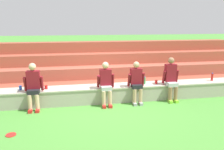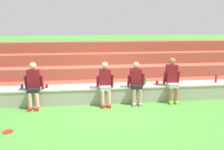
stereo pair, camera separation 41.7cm
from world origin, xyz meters
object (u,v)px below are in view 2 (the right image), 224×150
(person_center, at_px, (136,82))
(plastic_cup_middle, at_px, (157,83))
(person_right_of_center, at_px, (172,79))
(plastic_cup_right_end, at_px, (22,86))
(person_left_of_center, at_px, (105,83))
(plastic_cup_left_end, at_px, (47,86))
(water_bottle_mid_left, at_px, (145,81))
(person_far_left, at_px, (34,84))
(frisbee, at_px, (8,132))
(water_bottle_near_right, at_px, (216,79))

(person_center, relative_size, plastic_cup_middle, 11.12)
(person_right_of_center, xyz_separation_m, plastic_cup_right_end, (-4.63, 0.29, -0.17))
(person_left_of_center, relative_size, plastic_cup_left_end, 11.92)
(water_bottle_mid_left, xyz_separation_m, plastic_cup_left_end, (-3.09, 0.00, -0.06))
(person_far_left, height_order, plastic_cup_middle, person_far_left)
(person_far_left, relative_size, frisbee, 6.12)
(person_center, relative_size, water_bottle_near_right, 4.74)
(plastic_cup_right_end, height_order, frisbee, plastic_cup_right_end)
(water_bottle_near_right, bearing_deg, frisbee, -163.71)
(person_center, relative_size, water_bottle_mid_left, 5.37)
(person_left_of_center, bearing_deg, plastic_cup_left_end, 169.64)
(person_left_of_center, xyz_separation_m, person_center, (0.95, 0.00, -0.01))
(person_center, relative_size, person_right_of_center, 0.94)
(person_right_of_center, bearing_deg, person_center, -177.03)
(person_left_of_center, height_order, water_bottle_near_right, person_left_of_center)
(plastic_cup_right_end, distance_m, plastic_cup_left_end, 0.74)
(person_right_of_center, relative_size, plastic_cup_left_end, 12.55)
(frisbee, bearing_deg, person_far_left, 78.82)
(person_far_left, distance_m, plastic_cup_middle, 3.80)
(water_bottle_mid_left, xyz_separation_m, frisbee, (-3.69, -1.79, -0.61))
(water_bottle_mid_left, bearing_deg, person_right_of_center, -18.22)
(person_center, distance_m, plastic_cup_middle, 0.82)
(person_right_of_center, distance_m, water_bottle_near_right, 1.66)
(water_bottle_mid_left, bearing_deg, plastic_cup_right_end, 179.52)
(plastic_cup_middle, xyz_separation_m, plastic_cup_right_end, (-4.22, 0.06, 0.01))
(plastic_cup_right_end, bearing_deg, frisbee, -85.63)
(person_far_left, bearing_deg, plastic_cup_left_end, 44.58)
(plastic_cup_right_end, bearing_deg, plastic_cup_left_end, -2.40)
(person_far_left, height_order, frisbee, person_far_left)
(plastic_cup_right_end, xyz_separation_m, frisbee, (0.14, -1.82, -0.56))
(person_far_left, height_order, person_left_of_center, person_far_left)
(person_left_of_center, height_order, frisbee, person_left_of_center)
(plastic_cup_right_end, bearing_deg, person_left_of_center, -8.04)
(person_far_left, distance_m, frisbee, 1.68)
(water_bottle_near_right, relative_size, water_bottle_mid_left, 1.13)
(plastic_cup_middle, distance_m, frisbee, 4.48)
(person_left_of_center, distance_m, person_right_of_center, 2.11)
(water_bottle_mid_left, relative_size, plastic_cup_left_end, 2.19)
(water_bottle_near_right, height_order, frisbee, water_bottle_near_right)
(water_bottle_near_right, bearing_deg, person_right_of_center, -170.96)
(plastic_cup_left_end, bearing_deg, plastic_cup_right_end, 177.60)
(person_far_left, relative_size, person_left_of_center, 1.02)
(person_right_of_center, bearing_deg, frisbee, -161.18)
(plastic_cup_left_end, relative_size, frisbee, 0.50)
(person_right_of_center, bearing_deg, person_far_left, -179.50)
(water_bottle_near_right, bearing_deg, plastic_cup_middle, -179.24)
(person_center, distance_m, water_bottle_mid_left, 0.49)
(person_center, bearing_deg, plastic_cup_right_end, 174.16)
(person_left_of_center, height_order, person_right_of_center, person_right_of_center)
(water_bottle_mid_left, height_order, plastic_cup_right_end, water_bottle_mid_left)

